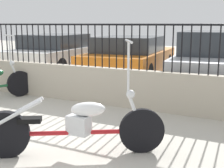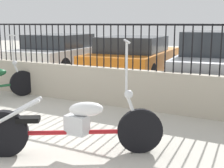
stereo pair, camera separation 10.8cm
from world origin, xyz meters
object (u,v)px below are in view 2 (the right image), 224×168
(car_white, at_px, (62,53))
(motorcycle_red, at_px, (64,126))
(car_orange, at_px, (134,57))
(car_silver, at_px, (222,61))

(car_white, bearing_deg, motorcycle_red, -147.79)
(motorcycle_red, xyz_separation_m, car_orange, (-1.54, 5.54, 0.27))
(motorcycle_red, distance_m, car_orange, 5.75)
(car_white, height_order, car_orange, car_white)
(car_orange, relative_size, car_silver, 0.88)
(motorcycle_red, height_order, car_orange, motorcycle_red)
(motorcycle_red, relative_size, car_silver, 0.44)
(car_white, bearing_deg, car_silver, -101.48)
(car_silver, bearing_deg, car_white, 77.18)
(car_white, height_order, car_silver, car_silver)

